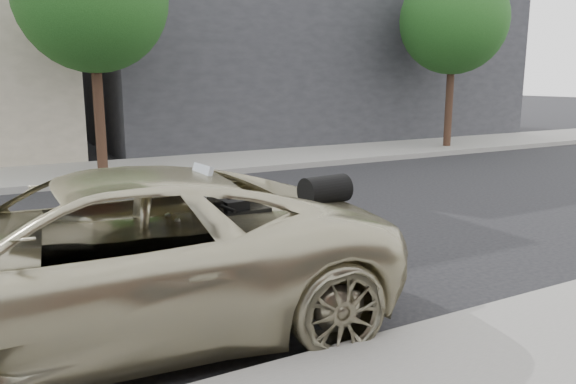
# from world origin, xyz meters

# --- Properties ---
(ground) EXTENTS (120.00, 120.00, 0.00)m
(ground) POSITION_xyz_m (0.00, 0.00, 0.00)
(ground) COLOR black
(ground) RESTS_ON ground
(far_sidewalk) EXTENTS (44.00, 3.00, 0.15)m
(far_sidewalk) POSITION_xyz_m (0.00, -6.50, 0.07)
(far_sidewalk) COLOR gray
(far_sidewalk) RESTS_ON ground
(far_building_dark) EXTENTS (16.00, 11.00, 7.00)m
(far_building_dark) POSITION_xyz_m (-7.00, -13.50, 3.50)
(far_building_dark) COLOR #2B2B31
(far_building_dark) RESTS_ON ground
(street_tree_left) EXTENTS (3.40, 3.40, 5.70)m
(street_tree_left) POSITION_xyz_m (-9.00, -6.00, 4.14)
(street_tree_left) COLOR #3D271B
(street_tree_left) RESTS_ON far_sidewalk
(motorcycle) EXTENTS (2.47, 0.95, 1.56)m
(motorcycle) POSITION_xyz_m (1.84, 2.56, 0.67)
(motorcycle) COLOR black
(motorcycle) RESTS_ON ground
(minivan) EXTENTS (5.74, 3.09, 1.53)m
(minivan) POSITION_xyz_m (3.74, 2.60, 0.77)
(minivan) COLOR #BCB592
(minivan) RESTS_ON ground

